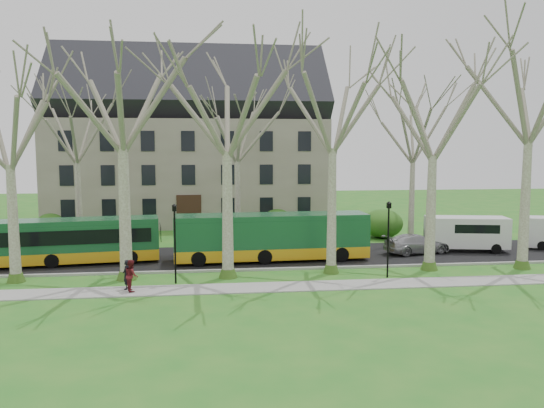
# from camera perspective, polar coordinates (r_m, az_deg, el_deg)

# --- Properties ---
(ground) EXTENTS (120.00, 120.00, 0.00)m
(ground) POSITION_cam_1_polar(r_m,az_deg,el_deg) (31.03, 1.04, -7.75)
(ground) COLOR #267321
(ground) RESTS_ON ground
(sidewalk) EXTENTS (70.00, 2.00, 0.06)m
(sidewalk) POSITION_cam_1_polar(r_m,az_deg,el_deg) (28.62, 1.71, -8.88)
(sidewalk) COLOR gray
(sidewalk) RESTS_ON ground
(road) EXTENTS (80.00, 8.00, 0.06)m
(road) POSITION_cam_1_polar(r_m,az_deg,el_deg) (36.35, -0.12, -5.65)
(road) COLOR black
(road) RESTS_ON ground
(curb) EXTENTS (80.00, 0.25, 0.14)m
(curb) POSITION_cam_1_polar(r_m,az_deg,el_deg) (32.46, 0.69, -7.01)
(curb) COLOR #A5A39E
(curb) RESTS_ON ground
(building) EXTENTS (26.50, 12.20, 16.00)m
(building) POSITION_cam_1_polar(r_m,az_deg,el_deg) (53.90, -8.77, 6.70)
(building) COLOR slate
(building) RESTS_ON ground
(tree_row_verge) EXTENTS (49.00, 7.00, 14.00)m
(tree_row_verge) POSITION_cam_1_polar(r_m,az_deg,el_deg) (30.43, 0.99, 5.29)
(tree_row_verge) COLOR gray
(tree_row_verge) RESTS_ON ground
(tree_row_far) EXTENTS (33.00, 7.00, 12.00)m
(tree_row_far) POSITION_cam_1_polar(r_m,az_deg,el_deg) (40.97, -2.85, 4.09)
(tree_row_far) COLOR gray
(tree_row_far) RESTS_ON ground
(lamp_row) EXTENTS (36.22, 0.22, 4.30)m
(lamp_row) POSITION_cam_1_polar(r_m,az_deg,el_deg) (29.54, 1.31, -3.36)
(lamp_row) COLOR black
(lamp_row) RESTS_ON ground
(hedges) EXTENTS (30.60, 8.60, 2.00)m
(hedges) POSITION_cam_1_polar(r_m,az_deg,el_deg) (44.33, -7.38, -2.30)
(hedges) COLOR #275E1A
(hedges) RESTS_ON ground
(bus_lead) EXTENTS (11.95, 3.89, 2.93)m
(bus_lead) POSITION_cam_1_polar(r_m,az_deg,el_deg) (36.18, -21.48, -3.72)
(bus_lead) COLOR #17512B
(bus_lead) RESTS_ON road
(bus_follow) EXTENTS (12.67, 3.11, 3.15)m
(bus_follow) POSITION_cam_1_polar(r_m,az_deg,el_deg) (34.76, -0.04, -3.50)
(bus_follow) COLOR #17512B
(bus_follow) RESTS_ON road
(sedan) EXTENTS (4.94, 2.86, 1.35)m
(sedan) POSITION_cam_1_polar(r_m,az_deg,el_deg) (38.46, 15.24, -4.15)
(sedan) COLOR #9E9DA2
(sedan) RESTS_ON road
(van_a) EXTENTS (5.88, 3.04, 2.44)m
(van_a) POSITION_cam_1_polar(r_m,az_deg,el_deg) (40.33, 20.16, -3.05)
(van_a) COLOR silver
(van_a) RESTS_ON road
(pedestrian_a) EXTENTS (0.50, 0.64, 1.55)m
(pedestrian_a) POSITION_cam_1_polar(r_m,az_deg,el_deg) (28.87, -15.39, -7.33)
(pedestrian_a) COLOR black
(pedestrian_a) RESTS_ON sidewalk
(pedestrian_b) EXTENTS (0.84, 0.95, 1.64)m
(pedestrian_b) POSITION_cam_1_polar(r_m,az_deg,el_deg) (28.41, -14.88, -7.43)
(pedestrian_b) COLOR maroon
(pedestrian_b) RESTS_ON sidewalk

